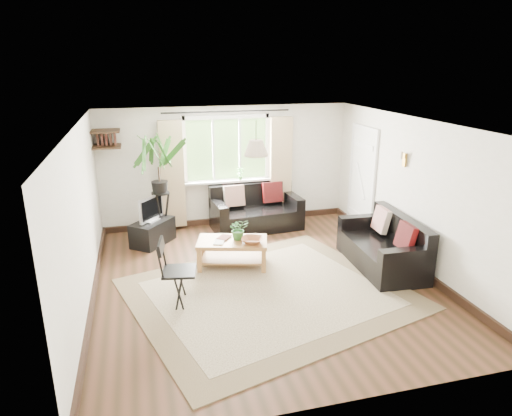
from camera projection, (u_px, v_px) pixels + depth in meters
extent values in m
plane|color=black|center=(263.00, 280.00, 7.03)|extent=(5.50, 5.50, 0.00)
plane|color=white|center=(263.00, 124.00, 6.29)|extent=(5.50, 5.50, 0.00)
cube|color=beige|center=(227.00, 166.00, 9.20)|extent=(5.00, 0.02, 2.40)
cube|color=beige|center=(343.00, 296.00, 4.13)|extent=(5.00, 0.02, 2.40)
cube|color=beige|center=(82.00, 221.00, 6.06)|extent=(0.02, 5.50, 2.40)
cube|color=beige|center=(414.00, 194.00, 7.26)|extent=(0.02, 5.50, 2.40)
cube|color=beige|center=(269.00, 293.00, 6.62)|extent=(4.46, 4.10, 0.02)
cube|color=silver|center=(362.00, 181.00, 8.88)|extent=(0.06, 0.96, 2.06)
imported|color=#286026|center=(239.00, 229.00, 7.38)|extent=(0.33, 0.29, 0.35)
imported|color=brown|center=(252.00, 240.00, 7.27)|extent=(0.46, 0.46, 0.08)
imported|color=white|center=(214.00, 242.00, 7.29)|extent=(0.22, 0.25, 0.02)
imported|color=brown|center=(219.00, 237.00, 7.50)|extent=(0.29, 0.30, 0.02)
cube|color=black|center=(153.00, 232.00, 8.39)|extent=(0.88, 0.93, 0.44)
imported|color=#2D6023|center=(240.00, 173.00, 9.19)|extent=(0.14, 0.10, 0.27)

